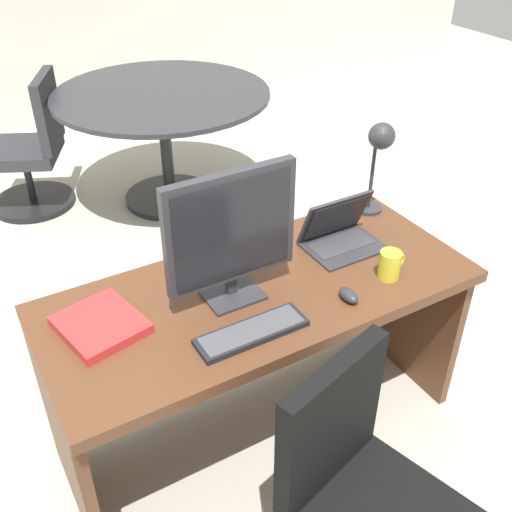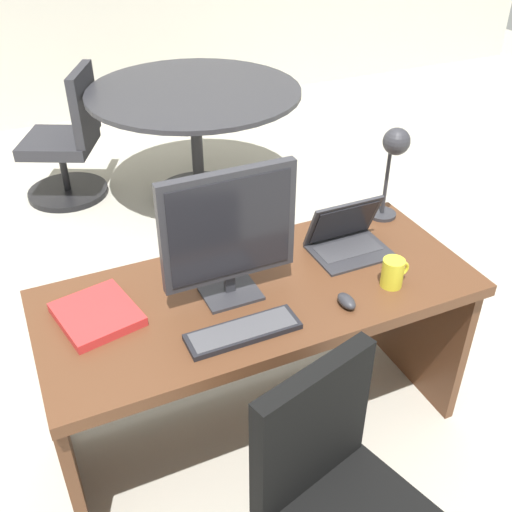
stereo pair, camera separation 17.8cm
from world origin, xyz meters
name	(u,v)px [view 1 (the left image)]	position (x,y,z in m)	size (l,w,h in m)	color
ground	(136,257)	(0.00, 1.50, 0.00)	(12.00, 12.00, 0.00)	#B7B2A3
desk	(255,324)	(0.00, 0.04, 0.54)	(1.59, 0.69, 0.75)	#56331E
monitor	(231,232)	(-0.11, 0.01, 1.02)	(0.48, 0.16, 0.49)	#2D2D33
laptop	(339,230)	(0.42, 0.10, 0.81)	(0.30, 0.23, 0.21)	#2D2D33
keyboard	(252,332)	(-0.15, -0.20, 0.76)	(0.38, 0.12, 0.02)	black
mouse	(349,295)	(0.23, -0.22, 0.77)	(0.05, 0.09, 0.04)	#2D2D33
desk_lamp	(379,148)	(0.70, 0.23, 1.05)	(0.12, 0.14, 0.41)	#2D2D33
book	(100,325)	(-0.57, 0.08, 0.76)	(0.29, 0.32, 0.03)	red
coffee_mug	(390,265)	(0.45, -0.18, 0.80)	(0.11, 0.08, 0.11)	yellow
meeting_table	(164,119)	(0.48, 2.07, 0.59)	(1.40, 1.40, 0.78)	black
meeting_chair_near	(33,157)	(-0.32, 2.46, 0.36)	(0.63, 0.61, 0.90)	black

